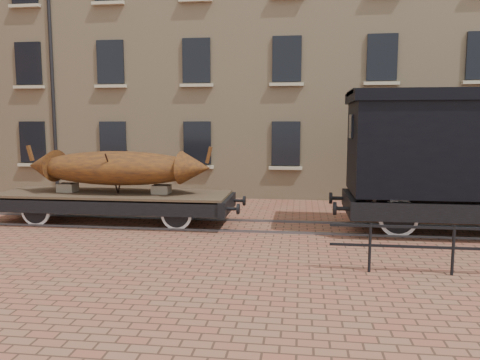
# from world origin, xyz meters

# --- Properties ---
(ground) EXTENTS (90.00, 90.00, 0.00)m
(ground) POSITION_xyz_m (0.00, 0.00, 0.00)
(ground) COLOR brown
(warehouse_cream) EXTENTS (40.00, 10.19, 14.00)m
(warehouse_cream) POSITION_xyz_m (3.00, 9.99, 7.00)
(warehouse_cream) COLOR #D0B285
(warehouse_cream) RESTS_ON ground
(rail_track) EXTENTS (30.00, 1.52, 0.06)m
(rail_track) POSITION_xyz_m (0.00, 0.00, 0.03)
(rail_track) COLOR #59595E
(rail_track) RESTS_ON ground
(flatcar_wagon) EXTENTS (7.78, 2.11, 1.17)m
(flatcar_wagon) POSITION_xyz_m (-3.96, -0.00, 0.73)
(flatcar_wagon) COLOR #423421
(flatcar_wagon) RESTS_ON ground
(iron_boat) EXTENTS (5.78, 1.68, 1.42)m
(iron_boat) POSITION_xyz_m (-3.83, 0.00, 1.67)
(iron_boat) COLOR brown
(iron_boat) RESTS_ON flatcar_wagon
(goods_van) EXTENTS (7.50, 2.74, 3.88)m
(goods_van) POSITION_xyz_m (6.21, -0.00, 2.43)
(goods_van) COLOR black
(goods_van) RESTS_ON ground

